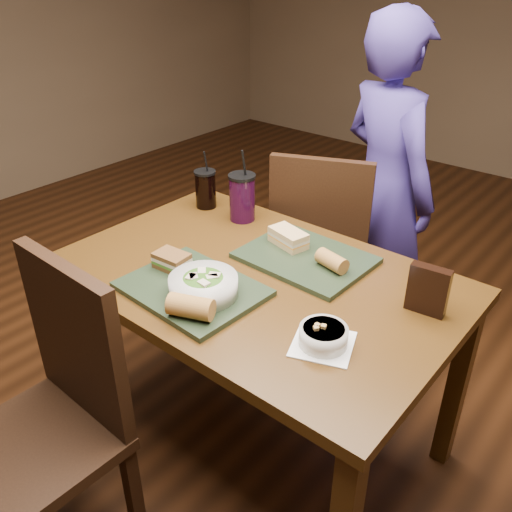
# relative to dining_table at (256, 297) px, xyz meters

# --- Properties ---
(ground) EXTENTS (6.00, 6.00, 0.00)m
(ground) POSITION_rel_dining_table_xyz_m (0.00, 0.00, -0.66)
(ground) COLOR #381C0B
(ground) RESTS_ON ground
(dining_table) EXTENTS (1.30, 0.85, 0.75)m
(dining_table) POSITION_rel_dining_table_xyz_m (0.00, 0.00, 0.00)
(dining_table) COLOR #452A0D
(dining_table) RESTS_ON ground
(chair_near) EXTENTS (0.43, 0.43, 0.97)m
(chair_near) POSITION_rel_dining_table_xyz_m (-0.19, -0.66, -0.12)
(chair_near) COLOR black
(chair_near) RESTS_ON ground
(chair_far) EXTENTS (0.55, 0.57, 0.97)m
(chair_far) POSITION_rel_dining_table_xyz_m (-0.13, 0.66, -0.12)
(chair_far) COLOR black
(chair_far) RESTS_ON ground
(diner) EXTENTS (0.65, 0.55, 1.51)m
(diner) POSITION_rel_dining_table_xyz_m (-0.02, 0.91, 0.09)
(diner) COLOR navy
(diner) RESTS_ON ground
(tray_near) EXTENTS (0.43, 0.34, 0.02)m
(tray_near) POSITION_rel_dining_table_xyz_m (-0.09, -0.20, 0.10)
(tray_near) COLOR black
(tray_near) RESTS_ON dining_table
(tray_far) EXTENTS (0.43, 0.33, 0.02)m
(tray_far) POSITION_rel_dining_table_xyz_m (0.07, 0.18, 0.10)
(tray_far) COLOR black
(tray_far) RESTS_ON dining_table
(salad_bowl) EXTENTS (0.21, 0.21, 0.07)m
(salad_bowl) POSITION_rel_dining_table_xyz_m (-0.03, -0.21, 0.14)
(salad_bowl) COLOR silver
(salad_bowl) RESTS_ON tray_near
(soup_bowl) EXTENTS (0.21, 0.21, 0.07)m
(soup_bowl) POSITION_rel_dining_table_xyz_m (0.37, -0.16, 0.12)
(soup_bowl) COLOR white
(soup_bowl) RESTS_ON dining_table
(sandwich_near) EXTENTS (0.12, 0.08, 0.05)m
(sandwich_near) POSITION_rel_dining_table_xyz_m (-0.22, -0.17, 0.13)
(sandwich_near) COLOR #593819
(sandwich_near) RESTS_ON tray_near
(sandwich_far) EXTENTS (0.15, 0.11, 0.06)m
(sandwich_far) POSITION_rel_dining_table_xyz_m (-0.02, 0.21, 0.14)
(sandwich_far) COLOR tan
(sandwich_far) RESTS_ON tray_far
(baguette_near) EXTENTS (0.15, 0.11, 0.07)m
(baguette_near) POSITION_rel_dining_table_xyz_m (0.02, -0.32, 0.14)
(baguette_near) COLOR #AD7533
(baguette_near) RESTS_ON tray_near
(baguette_far) EXTENTS (0.12, 0.08, 0.05)m
(baguette_far) POSITION_rel_dining_table_xyz_m (0.18, 0.17, 0.14)
(baguette_far) COLOR #AD7533
(baguette_far) RESTS_ON tray_far
(cup_cola) EXTENTS (0.09, 0.09, 0.24)m
(cup_cola) POSITION_rel_dining_table_xyz_m (-0.50, 0.28, 0.17)
(cup_cola) COLOR black
(cup_cola) RESTS_ON dining_table
(cup_berry) EXTENTS (0.11, 0.11, 0.29)m
(cup_berry) POSITION_rel_dining_table_xyz_m (-0.31, 0.29, 0.18)
(cup_berry) COLOR black
(cup_berry) RESTS_ON dining_table
(chip_bag) EXTENTS (0.12, 0.05, 0.15)m
(chip_bag) POSITION_rel_dining_table_xyz_m (0.51, 0.16, 0.17)
(chip_bag) COLOR black
(chip_bag) RESTS_ON dining_table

